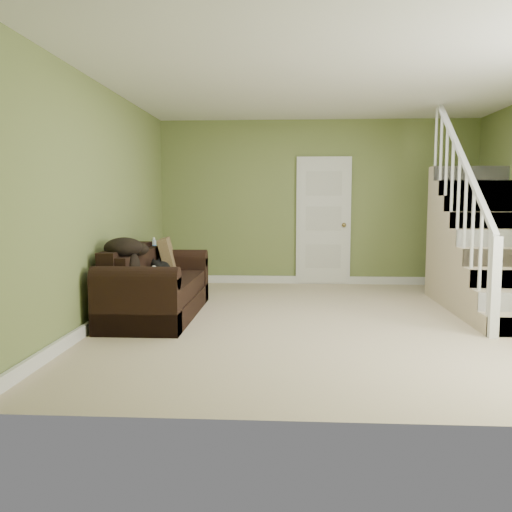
# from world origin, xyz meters

# --- Properties ---
(floor) EXTENTS (5.00, 5.50, 0.01)m
(floor) POSITION_xyz_m (0.00, 0.00, 0.00)
(floor) COLOR #C2B08C
(floor) RESTS_ON ground
(ceiling) EXTENTS (5.00, 5.50, 0.01)m
(ceiling) POSITION_xyz_m (0.00, 0.00, 2.60)
(ceiling) COLOR white
(ceiling) RESTS_ON wall_back
(wall_back) EXTENTS (5.00, 0.04, 2.60)m
(wall_back) POSITION_xyz_m (0.00, 2.75, 1.30)
(wall_back) COLOR olive
(wall_back) RESTS_ON floor
(wall_front) EXTENTS (5.00, 0.04, 2.60)m
(wall_front) POSITION_xyz_m (0.00, -2.75, 1.30)
(wall_front) COLOR olive
(wall_front) RESTS_ON floor
(wall_left) EXTENTS (0.04, 5.50, 2.60)m
(wall_left) POSITION_xyz_m (-2.50, 0.00, 1.30)
(wall_left) COLOR olive
(wall_left) RESTS_ON floor
(baseboard_back) EXTENTS (5.00, 0.04, 0.12)m
(baseboard_back) POSITION_xyz_m (0.00, 2.72, 0.06)
(baseboard_back) COLOR white
(baseboard_back) RESTS_ON floor
(baseboard_left) EXTENTS (0.04, 5.50, 0.12)m
(baseboard_left) POSITION_xyz_m (-2.47, 0.00, 0.06)
(baseboard_left) COLOR white
(baseboard_left) RESTS_ON floor
(door) EXTENTS (0.86, 0.12, 2.02)m
(door) POSITION_xyz_m (0.10, 2.71, 1.01)
(door) COLOR white
(door) RESTS_ON floor
(staircase) EXTENTS (1.00, 2.51, 2.82)m
(staircase) POSITION_xyz_m (1.99, 0.97, 0.64)
(staircase) COLOR #C2B08C
(staircase) RESTS_ON floor
(sofa) EXTENTS (0.88, 2.04, 0.81)m
(sofa) POSITION_xyz_m (-2.01, 0.19, 0.31)
(sofa) COLOR black
(sofa) RESTS_ON floor
(side_table) EXTENTS (0.60, 0.60, 0.82)m
(side_table) POSITION_xyz_m (-2.26, 1.58, 0.30)
(side_table) COLOR black
(side_table) RESTS_ON floor
(cat) EXTENTS (0.24, 0.50, 0.24)m
(cat) POSITION_xyz_m (-1.97, 0.37, 0.53)
(cat) COLOR black
(cat) RESTS_ON sofa
(banana) EXTENTS (0.07, 0.17, 0.05)m
(banana) POSITION_xyz_m (-1.76, -0.03, 0.46)
(banana) COLOR yellow
(banana) RESTS_ON sofa
(throw_pillow) EXTENTS (0.30, 0.52, 0.51)m
(throw_pillow) POSITION_xyz_m (-2.00, 0.90, 0.61)
(throw_pillow) COLOR #452B1B
(throw_pillow) RESTS_ON sofa
(throw_blanket) EXTENTS (0.54, 0.62, 0.21)m
(throw_blanket) POSITION_xyz_m (-2.24, -0.22, 0.84)
(throw_blanket) COLOR black
(throw_blanket) RESTS_ON sofa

